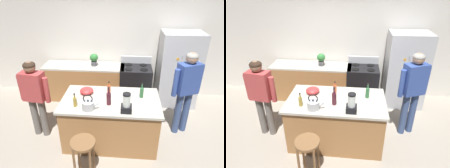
% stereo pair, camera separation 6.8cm
% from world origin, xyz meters
% --- Properties ---
extents(ground_plane, '(14.00, 14.00, 0.00)m').
position_xyz_m(ground_plane, '(0.00, 0.00, 0.00)').
color(ground_plane, '#9E9384').
extents(back_wall, '(8.00, 0.10, 2.70)m').
position_xyz_m(back_wall, '(0.00, 1.95, 1.35)').
color(back_wall, silver).
rests_on(back_wall, ground_plane).
extents(kitchen_island, '(1.70, 0.96, 0.90)m').
position_xyz_m(kitchen_island, '(0.00, 0.00, 0.45)').
color(kitchen_island, '#9E6B3D').
rests_on(kitchen_island, ground_plane).
extents(back_counter_run, '(2.00, 0.64, 0.90)m').
position_xyz_m(back_counter_run, '(-0.80, 1.55, 0.45)').
color(back_counter_run, '#9E6B3D').
rests_on(back_counter_run, ground_plane).
extents(refrigerator, '(0.90, 0.73, 1.76)m').
position_xyz_m(refrigerator, '(1.47, 1.50, 0.88)').
color(refrigerator, '#B7BABF').
rests_on(refrigerator, ground_plane).
extents(stove_range, '(0.76, 0.65, 1.08)m').
position_xyz_m(stove_range, '(0.48, 1.52, 0.46)').
color(stove_range, black).
rests_on(stove_range, ground_plane).
extents(person_by_island_left, '(0.60, 0.27, 1.54)m').
position_xyz_m(person_by_island_left, '(-1.38, 0.05, 0.93)').
color(person_by_island_left, '#66605B').
rests_on(person_by_island_left, ground_plane).
extents(person_by_sink_right, '(0.58, 0.35, 1.67)m').
position_xyz_m(person_by_sink_right, '(1.36, 0.37, 1.01)').
color(person_by_sink_right, '#384C7A').
rests_on(person_by_sink_right, ground_plane).
extents(bar_stool, '(0.36, 0.36, 0.72)m').
position_xyz_m(bar_stool, '(-0.32, -0.85, 0.55)').
color(bar_stool, brown).
rests_on(bar_stool, ground_plane).
extents(potted_plant, '(0.20, 0.20, 0.30)m').
position_xyz_m(potted_plant, '(-0.54, 1.55, 1.07)').
color(potted_plant, '#4C4C51').
rests_on(potted_plant, back_counter_run).
extents(blender_appliance, '(0.17, 0.17, 0.32)m').
position_xyz_m(blender_appliance, '(0.28, -0.33, 1.03)').
color(blender_appliance, black).
rests_on(blender_appliance, kitchen_island).
extents(bottle_vinegar, '(0.06, 0.06, 0.24)m').
position_xyz_m(bottle_vinegar, '(-0.56, -0.25, 0.99)').
color(bottle_vinegar, olive).
rests_on(bottle_vinegar, kitchen_island).
extents(bottle_wine, '(0.08, 0.08, 0.32)m').
position_xyz_m(bottle_wine, '(-0.02, -0.15, 1.02)').
color(bottle_wine, '#471923').
rests_on(bottle_wine, kitchen_island).
extents(bottle_cooking_sauce, '(0.06, 0.06, 0.22)m').
position_xyz_m(bottle_cooking_sauce, '(-0.05, 0.26, 0.98)').
color(bottle_cooking_sauce, '#B24C26').
rests_on(bottle_cooking_sauce, kitchen_island).
extents(bottle_olive_oil, '(0.07, 0.07, 0.28)m').
position_xyz_m(bottle_olive_oil, '(0.54, 0.13, 1.00)').
color(bottle_olive_oil, '#2D6638').
rests_on(bottle_olive_oil, kitchen_island).
extents(mixing_bowl, '(0.25, 0.25, 0.11)m').
position_xyz_m(mixing_bowl, '(-0.45, 0.18, 0.96)').
color(mixing_bowl, red).
rests_on(mixing_bowl, kitchen_island).
extents(tea_kettle, '(0.28, 0.20, 0.27)m').
position_xyz_m(tea_kettle, '(-0.33, -0.32, 0.98)').
color(tea_kettle, '#B7BABF').
rests_on(tea_kettle, kitchen_island).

